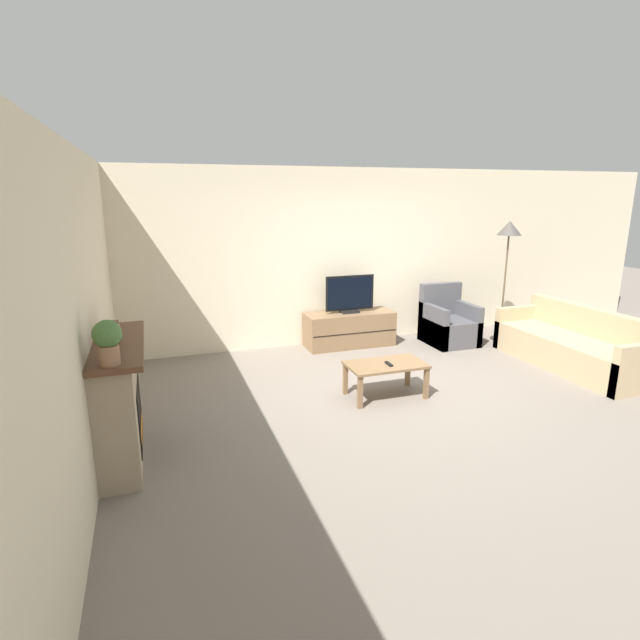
{
  "coord_description": "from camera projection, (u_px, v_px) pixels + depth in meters",
  "views": [
    {
      "loc": [
        -2.73,
        -4.94,
        2.3
      ],
      "look_at": [
        -0.87,
        0.5,
        0.85
      ],
      "focal_mm": 28.0,
      "sensor_mm": 36.0,
      "label": 1
    }
  ],
  "objects": [
    {
      "name": "tv_stand",
      "position": [
        349.0,
        329.0,
        7.75
      ],
      "size": [
        1.38,
        0.52,
        0.53
      ],
      "color": "brown",
      "rests_on": "ground"
    },
    {
      "name": "mantel_vase_left",
      "position": [
        111.0,
        348.0,
        3.87
      ],
      "size": [
        0.11,
        0.11,
        0.18
      ],
      "color": "#385670",
      "rests_on": "fireplace"
    },
    {
      "name": "mantel_clock",
      "position": [
        115.0,
        330.0,
        4.4
      ],
      "size": [
        0.08,
        0.11,
        0.15
      ],
      "color": "brown",
      "rests_on": "fireplace"
    },
    {
      "name": "fireplace",
      "position": [
        119.0,
        399.0,
        4.41
      ],
      "size": [
        0.44,
        1.46,
        1.07
      ],
      "color": "tan",
      "rests_on": "ground"
    },
    {
      "name": "mantel_vase_centre_left",
      "position": [
        113.0,
        334.0,
        4.16
      ],
      "size": [
        0.1,
        0.1,
        0.22
      ],
      "color": "#512D23",
      "rests_on": "fireplace"
    },
    {
      "name": "wall_back",
      "position": [
        335.0,
        257.0,
        7.75
      ],
      "size": [
        12.0,
        0.06,
        2.7
      ],
      "color": "beige",
      "rests_on": "ground"
    },
    {
      "name": "armchair",
      "position": [
        448.0,
        325.0,
        7.89
      ],
      "size": [
        0.7,
        0.76,
        0.92
      ],
      "color": "#4C4C51",
      "rests_on": "ground"
    },
    {
      "name": "coffee_table",
      "position": [
        386.0,
        368.0,
        5.77
      ],
      "size": [
        0.91,
        0.52,
        0.4
      ],
      "color": "brown",
      "rests_on": "ground"
    },
    {
      "name": "ground_plane",
      "position": [
        402.0,
        393.0,
        5.95
      ],
      "size": [
        24.0,
        24.0,
        0.0
      ],
      "primitive_type": "plane",
      "color": "slate"
    },
    {
      "name": "remote",
      "position": [
        389.0,
        364.0,
        5.71
      ],
      "size": [
        0.05,
        0.15,
        0.02
      ],
      "rotation": [
        0.0,
        0.0,
        -0.04
      ],
      "color": "black",
      "rests_on": "coffee_table"
    },
    {
      "name": "potted_plant",
      "position": [
        108.0,
        340.0,
        3.67
      ],
      "size": [
        0.21,
        0.21,
        0.35
      ],
      "color": "#936B4C",
      "rests_on": "fireplace"
    },
    {
      "name": "tv",
      "position": [
        350.0,
        295.0,
        7.62
      ],
      "size": [
        0.78,
        0.18,
        0.58
      ],
      "color": "black",
      "rests_on": "tv_stand"
    },
    {
      "name": "wall_left",
      "position": [
        90.0,
        301.0,
        4.59
      ],
      "size": [
        0.06,
        12.0,
        2.7
      ],
      "color": "beige",
      "rests_on": "ground"
    },
    {
      "name": "floor_lamp",
      "position": [
        509.0,
        235.0,
        7.76
      ],
      "size": [
        0.37,
        0.37,
        1.9
      ],
      "color": "black",
      "rests_on": "ground"
    },
    {
      "name": "couch",
      "position": [
        573.0,
        347.0,
        6.81
      ],
      "size": [
        0.8,
        2.19,
        0.8
      ],
      "color": "tan",
      "rests_on": "ground"
    }
  ]
}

